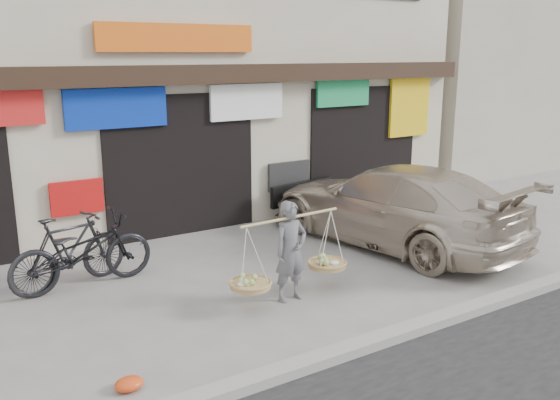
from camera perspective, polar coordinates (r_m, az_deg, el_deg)
ground at (r=8.85m, az=-0.06°, el=-8.88°), size 70.00×70.00×0.00m
kerb at (r=7.37m, az=8.51°, el=-13.47°), size 70.00×0.25×0.12m
shophouse_block at (r=14.00m, az=-14.64°, el=13.59°), size 14.00×6.32×7.00m
neighbor_east at (r=22.62m, az=20.29°, el=12.55°), size 12.00×7.00×6.40m
street_vendor at (r=8.38m, az=1.03°, el=-5.38°), size 1.92×0.64×1.45m
bike_0 at (r=9.35m, az=-18.51°, el=-4.72°), size 2.16×0.86×1.12m
bike_1 at (r=9.41m, az=-19.67°, el=-4.66°), size 1.94×0.99×1.12m
suv at (r=11.04m, az=10.71°, el=-0.45°), size 2.84×5.32×1.47m
red_bag at (r=6.68m, az=-14.32°, el=-16.78°), size 0.31×0.25×0.14m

